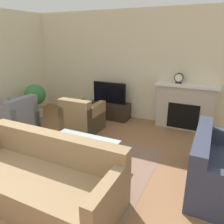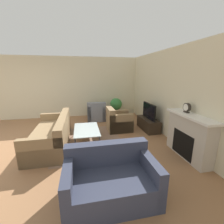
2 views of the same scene
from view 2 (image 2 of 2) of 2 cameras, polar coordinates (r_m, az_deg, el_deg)
name	(u,v)px [view 2 (image 2 of 2)]	position (r m, az deg, el deg)	size (l,w,h in m)	color
ground_plane	(10,147)	(5.09, -34.29, -10.98)	(20.00, 20.00, 0.00)	#936642
wall_back	(167,94)	(5.05, 20.16, 6.52)	(8.64, 0.06, 2.70)	beige
wall_left	(88,87)	(7.14, -9.32, 9.29)	(0.06, 7.61, 2.70)	beige
area_rug	(90,141)	(4.62, -8.52, -10.92)	(2.39, 1.91, 0.00)	#896B56
fireplace	(189,135)	(4.02, 27.31, -7.83)	(1.38, 0.38, 1.06)	#BCB2A3
tv_stand	(148,124)	(5.56, 13.61, -4.45)	(1.06, 0.45, 0.42)	#2D2319
tv	(149,111)	(5.42, 13.89, 0.35)	(0.91, 0.06, 0.54)	black
couch_sectional	(53,135)	(4.58, -21.70, -8.19)	(2.22, 0.93, 0.82)	#8C704C
couch_loveseat	(110,180)	(2.66, -0.62, -24.62)	(0.89, 1.43, 0.82)	#33384C
armchair_by_window	(96,113)	(6.56, -6.03, -0.39)	(0.90, 0.79, 0.82)	gray
armchair_accent	(118,122)	(5.31, 2.35, -3.89)	(0.73, 0.83, 0.82)	#8C704C
coffee_table	(87,130)	(4.48, -9.67, -6.78)	(1.19, 0.71, 0.39)	#333338
potted_plant	(116,105)	(6.88, 1.55, 2.57)	(0.55, 0.55, 0.88)	beige
mantel_clock	(187,108)	(4.00, 26.63, 1.49)	(0.20, 0.07, 0.23)	#28231E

